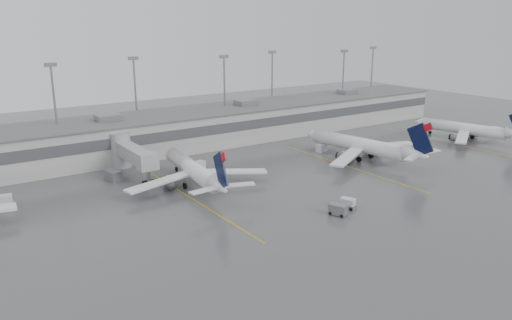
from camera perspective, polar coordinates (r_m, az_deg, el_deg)
ground at (r=75.57m, az=13.81°, el=-7.12°), size 260.00×260.00×0.00m
terminal at (r=118.90m, az=-7.20°, el=3.66°), size 152.00×17.00×9.45m
light_masts at (r=122.65m, az=-8.58°, el=7.71°), size 142.40×8.00×20.60m
jet_bridge_right at (r=100.07m, az=-14.38°, el=0.82°), size 4.00×17.20×7.00m
stand_markings at (r=92.06m, az=2.70°, el=-2.49°), size 105.25×40.00×0.01m
jet_mid_left at (r=89.41m, az=-7.07°, el=-1.16°), size 26.21×29.54×9.57m
jet_mid_right at (r=108.10m, az=12.19°, el=1.67°), size 27.87×31.46×10.22m
jet_far_right at (r=134.04m, az=23.11°, el=3.30°), size 24.57×27.82×9.11m
baggage_tug at (r=80.37m, az=10.43°, el=-5.02°), size 2.45×3.00×1.67m
baggage_cart at (r=77.38m, az=9.36°, el=-5.60°), size 2.39×3.03×1.71m
gse_uld_a at (r=89.04m, az=-26.93°, el=-4.24°), size 2.99×2.26×1.92m
gse_uld_b at (r=100.10m, az=-6.51°, el=-0.60°), size 2.61×2.09×1.61m
gse_uld_c at (r=113.83m, az=7.48°, el=1.38°), size 2.60×2.01×1.64m
gse_loader at (r=95.83m, az=-16.01°, el=-1.74°), size 2.60×3.53×2.00m
cone_b at (r=96.31m, az=-10.67°, el=-1.69°), size 0.48×0.48×0.76m
cone_c at (r=106.22m, az=7.59°, el=0.06°), size 0.41×0.41×0.66m
cone_d at (r=135.90m, az=18.20°, el=2.85°), size 0.42×0.42×0.66m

